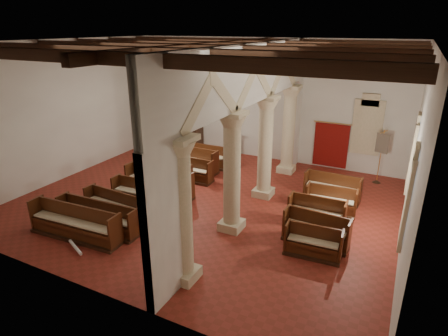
% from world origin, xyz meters
% --- Properties ---
extents(floor, '(14.00, 14.00, 0.00)m').
position_xyz_m(floor, '(0.00, 0.00, 0.00)').
color(floor, maroon).
rests_on(floor, ground).
extents(ceiling, '(14.00, 14.00, 0.00)m').
position_xyz_m(ceiling, '(0.00, 0.00, 6.00)').
color(ceiling, '#321F10').
rests_on(ceiling, wall_back).
extents(wall_back, '(14.00, 0.02, 6.00)m').
position_xyz_m(wall_back, '(0.00, 6.00, 3.00)').
color(wall_back, white).
rests_on(wall_back, floor).
extents(wall_front, '(14.00, 0.02, 6.00)m').
position_xyz_m(wall_front, '(0.00, -6.00, 3.00)').
color(wall_front, white).
rests_on(wall_front, floor).
extents(wall_left, '(0.02, 12.00, 6.00)m').
position_xyz_m(wall_left, '(-7.00, 0.00, 3.00)').
color(wall_left, white).
rests_on(wall_left, floor).
extents(wall_right, '(0.02, 12.00, 6.00)m').
position_xyz_m(wall_right, '(7.00, 0.00, 3.00)').
color(wall_right, white).
rests_on(wall_right, floor).
extents(ceiling_beams, '(13.80, 11.80, 0.30)m').
position_xyz_m(ceiling_beams, '(0.00, 0.00, 5.82)').
color(ceiling_beams, '#371F11').
rests_on(ceiling_beams, wall_back).
extents(arcade, '(0.90, 11.90, 6.00)m').
position_xyz_m(arcade, '(1.80, 0.00, 3.56)').
color(arcade, beige).
rests_on(arcade, floor).
extents(window_right_a, '(0.03, 1.00, 2.20)m').
position_xyz_m(window_right_a, '(6.98, -1.50, 2.20)').
color(window_right_a, '#2F6A55').
rests_on(window_right_a, wall_right).
extents(window_right_b, '(0.03, 1.00, 2.20)m').
position_xyz_m(window_right_b, '(6.98, 2.50, 2.20)').
color(window_right_b, '#2F6A55').
rests_on(window_right_b, wall_right).
extents(window_back, '(1.00, 0.03, 2.20)m').
position_xyz_m(window_back, '(5.00, 5.98, 2.20)').
color(window_back, '#2F6A55').
rests_on(window_back, wall_back).
extents(pipe_organ, '(2.10, 0.85, 4.40)m').
position_xyz_m(pipe_organ, '(-4.50, 5.50, 1.37)').
color(pipe_organ, '#371F11').
rests_on(pipe_organ, floor).
extents(lectern, '(0.56, 0.57, 1.35)m').
position_xyz_m(lectern, '(-1.32, 5.49, 0.56)').
color(lectern, '#372611').
rests_on(lectern, floor).
extents(dossal_curtain, '(1.80, 0.07, 2.17)m').
position_xyz_m(dossal_curtain, '(3.50, 5.92, 1.17)').
color(dossal_curtain, maroon).
rests_on(dossal_curtain, floor).
extents(processional_banner, '(0.53, 0.68, 2.42)m').
position_xyz_m(processional_banner, '(5.79, 5.04, 0.80)').
color(processional_banner, '#371F11').
rests_on(processional_banner, floor).
extents(hymnal_box_a, '(0.44, 0.40, 0.35)m').
position_xyz_m(hymnal_box_a, '(-1.68, -4.20, 0.28)').
color(hymnal_box_a, navy).
rests_on(hymnal_box_a, floor).
extents(hymnal_box_b, '(0.40, 0.37, 0.32)m').
position_xyz_m(hymnal_box_b, '(-0.24, -2.69, 0.26)').
color(hymnal_box_b, navy).
rests_on(hymnal_box_b, floor).
extents(hymnal_box_c, '(0.36, 0.32, 0.31)m').
position_xyz_m(hymnal_box_c, '(-1.73, -1.14, 0.25)').
color(hymnal_box_c, '#191594').
rests_on(hymnal_box_c, floor).
extents(tube_heater_a, '(0.92, 0.47, 0.10)m').
position_xyz_m(tube_heater_a, '(-1.88, -4.90, 0.16)').
color(tube_heater_a, white).
rests_on(tube_heater_a, floor).
extents(tube_heater_b, '(0.86, 0.43, 0.09)m').
position_xyz_m(tube_heater_b, '(-1.52, -4.20, 0.16)').
color(tube_heater_b, white).
rests_on(tube_heater_b, floor).
extents(nave_pew_0, '(3.37, 0.93, 1.10)m').
position_xyz_m(nave_pew_0, '(-2.51, -4.28, 0.36)').
color(nave_pew_0, '#371F11').
rests_on(nave_pew_0, floor).
extents(nave_pew_1, '(3.13, 0.80, 1.02)m').
position_xyz_m(nave_pew_1, '(-2.22, -3.57, 0.34)').
color(nave_pew_1, '#371F11').
rests_on(nave_pew_1, floor).
extents(nave_pew_2, '(2.78, 0.81, 0.98)m').
position_xyz_m(nave_pew_2, '(-2.19, -2.66, 0.32)').
color(nave_pew_2, '#371F11').
rests_on(nave_pew_2, floor).
extents(nave_pew_3, '(2.64, 0.79, 1.03)m').
position_xyz_m(nave_pew_3, '(-1.97, -1.43, 0.34)').
color(nave_pew_3, '#371F11').
rests_on(nave_pew_3, floor).
extents(nave_pew_4, '(3.03, 0.81, 1.15)m').
position_xyz_m(nave_pew_4, '(-2.03, -0.35, 0.38)').
color(nave_pew_4, '#371F11').
rests_on(nave_pew_4, floor).
extents(nave_pew_5, '(2.60, 0.70, 1.00)m').
position_xyz_m(nave_pew_5, '(-2.53, 0.74, 0.33)').
color(nave_pew_5, '#371F11').
rests_on(nave_pew_5, floor).
extents(nave_pew_6, '(3.08, 0.71, 1.02)m').
position_xyz_m(nave_pew_6, '(-2.20, 1.56, 0.34)').
color(nave_pew_6, '#371F11').
rests_on(nave_pew_6, floor).
extents(nave_pew_7, '(3.04, 0.82, 1.14)m').
position_xyz_m(nave_pew_7, '(-2.46, 2.57, 0.38)').
color(nave_pew_7, '#371F11').
rests_on(nave_pew_7, floor).
extents(nave_pew_8, '(2.79, 0.74, 1.04)m').
position_xyz_m(nave_pew_8, '(-2.26, 3.51, 0.34)').
color(nave_pew_8, '#371F11').
rests_on(nave_pew_8, floor).
extents(aisle_pew_0, '(1.72, 0.75, 0.96)m').
position_xyz_m(aisle_pew_0, '(4.67, -1.83, 0.32)').
color(aisle_pew_0, '#371F11').
rests_on(aisle_pew_0, floor).
extents(aisle_pew_1, '(2.10, 0.79, 1.04)m').
position_xyz_m(aisle_pew_1, '(4.58, -1.11, 0.35)').
color(aisle_pew_1, '#371F11').
rests_on(aisle_pew_1, floor).
extents(aisle_pew_2, '(1.93, 0.75, 1.07)m').
position_xyz_m(aisle_pew_2, '(4.33, -0.06, 0.36)').
color(aisle_pew_2, '#371F11').
rests_on(aisle_pew_2, floor).
extents(aisle_pew_3, '(1.86, 0.78, 0.99)m').
position_xyz_m(aisle_pew_3, '(4.55, 1.26, 0.34)').
color(aisle_pew_3, '#371F11').
rests_on(aisle_pew_3, floor).
extents(aisle_pew_4, '(2.18, 0.78, 1.08)m').
position_xyz_m(aisle_pew_4, '(4.36, 2.33, 0.36)').
color(aisle_pew_4, '#371F11').
rests_on(aisle_pew_4, floor).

